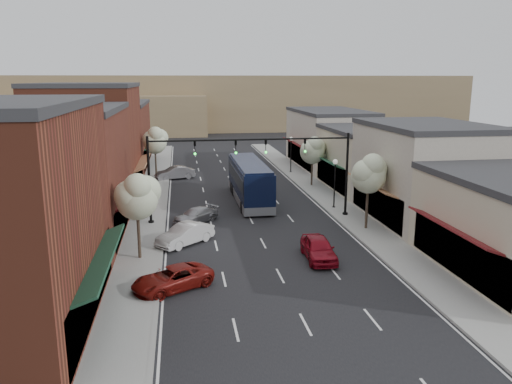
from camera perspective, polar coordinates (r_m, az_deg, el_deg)
name	(u,v)px	position (r m, az deg, el deg)	size (l,w,h in m)	color
ground	(268,253)	(33.29, 1.39, -6.97)	(160.00, 160.00, 0.00)	black
sidewalk_left	(153,194)	(50.66, -11.74, -0.24)	(2.80, 73.00, 0.15)	gray
sidewalk_right	(316,189)	(52.47, 6.89, 0.39)	(2.80, 73.00, 0.15)	gray
curb_left	(167,194)	(50.60, -10.16, -0.18)	(0.25, 73.00, 0.17)	gray
curb_right	(303,189)	(52.12, 5.41, 0.34)	(0.25, 73.00, 0.17)	gray
bldg_left_midnear	(58,173)	(38.41, -21.67, 1.99)	(10.14, 14.10, 9.40)	maroon
bldg_left_midfar	(90,140)	(51.90, -18.41, 5.66)	(10.14, 14.10, 10.90)	brown
bldg_left_far	(112,135)	(67.77, -16.14, 6.27)	(10.14, 18.10, 8.40)	maroon
bldg_right_midnear	(423,173)	(42.22, 18.59, 2.09)	(9.14, 12.10, 7.90)	#B3A999
bldg_right_midfar	(368,159)	(53.11, 12.65, 3.71)	(9.14, 12.10, 6.40)	#B6AB91
bldg_right_far	(329,139)	(66.16, 8.30, 6.06)	(9.14, 16.10, 7.40)	#B3A999
hill_far	(202,102)	(121.08, -6.21, 10.22)	(120.00, 30.00, 12.00)	#7A6647
hill_near	(84,115)	(110.80, -19.04, 8.33)	(50.00, 20.00, 8.00)	#7A6647
signal_mast_right	(319,163)	(40.95, 7.23, 3.36)	(8.22, 0.46, 7.00)	black
signal_mast_left	(180,166)	(39.39, -8.72, 2.95)	(8.22, 0.46, 7.00)	black
tree_right_near	(369,173)	(38.07, 12.84, 2.17)	(2.85, 2.65, 5.95)	#47382B
tree_right_far	(313,150)	(53.15, 6.53, 4.85)	(2.85, 2.65, 5.43)	#47382B
tree_left_near	(137,195)	(31.68, -13.40, -0.39)	(2.85, 2.65, 5.69)	#47382B
tree_left_far	(155,140)	(57.23, -11.45, 5.86)	(2.85, 2.65, 6.13)	#47382B
lamp_post_near	(335,176)	(44.21, 9.01, 1.87)	(0.44, 0.44, 4.44)	black
lamp_post_far	(291,149)	(60.89, 4.02, 4.96)	(0.44, 0.44, 4.44)	black
coach_bus	(250,181)	(46.71, -0.75, 1.29)	(2.77, 12.28, 3.75)	black
red_hatchback	(318,248)	(32.13, 7.15, -6.40)	(1.77, 4.39, 1.50)	maroon
parked_car_a	(172,279)	(27.97, -9.54, -9.73)	(2.08, 4.51, 1.25)	maroon
parked_car_b	(185,234)	(35.08, -8.10, -4.81)	(1.53, 4.38, 1.44)	silver
parked_car_c	(196,215)	(40.27, -6.92, -2.67)	(1.64, 4.02, 1.17)	gray
parked_car_e	(175,173)	(58.05, -9.24, 2.18)	(1.56, 4.47, 1.47)	gray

